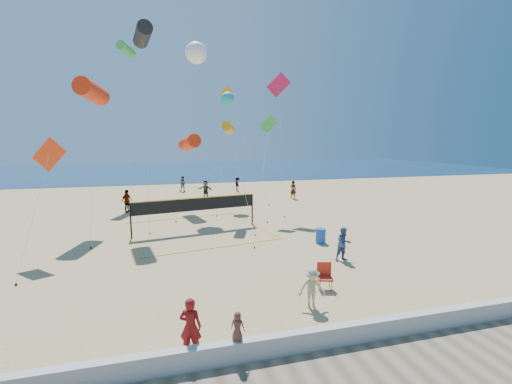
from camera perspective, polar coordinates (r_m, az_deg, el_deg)
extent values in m
plane|color=tan|center=(12.93, -4.33, -18.74)|extent=(120.00, 120.00, 0.00)
cube|color=navy|center=(73.58, -13.36, 3.65)|extent=(140.00, 50.00, 0.03)
cube|color=#ACABA7|center=(10.24, -0.91, -24.73)|extent=(32.00, 0.30, 0.60)
imported|color=maroon|center=(10.29, -10.86, -21.20)|extent=(0.71, 0.57, 1.68)
imported|color=brown|center=(9.85, -3.09, -21.43)|extent=(0.47, 0.42, 0.80)
imported|color=#324E7F|center=(17.71, 14.43, -8.41)|extent=(0.87, 0.70, 1.69)
imported|color=tan|center=(12.76, 9.30, -15.55)|extent=(1.04, 0.71, 1.48)
imported|color=gray|center=(30.54, -20.74, -1.42)|extent=(1.05, 1.17, 1.91)
imported|color=gray|center=(35.98, -8.40, 0.42)|extent=(1.71, 1.47, 1.85)
imported|color=gray|center=(35.50, 6.22, 0.38)|extent=(0.79, 0.81, 1.88)
imported|color=gray|center=(41.22, -12.04, 1.32)|extent=(0.90, 0.71, 1.82)
imported|color=gray|center=(40.88, -3.11, 1.29)|extent=(0.73, 1.11, 1.62)
cube|color=#B32314|center=(14.36, 11.41, -13.95)|extent=(0.69, 0.66, 0.06)
cube|color=#B32314|center=(14.46, 11.27, -12.45)|extent=(0.57, 0.20, 0.58)
cylinder|color=black|center=(14.21, 10.61, -15.09)|extent=(0.10, 0.29, 0.75)
cylinder|color=black|center=(14.59, 10.30, -14.44)|extent=(0.10, 0.29, 0.75)
cylinder|color=black|center=(14.30, 12.49, -15.00)|extent=(0.10, 0.29, 0.75)
cylinder|color=black|center=(14.67, 12.13, -14.35)|extent=(0.10, 0.29, 0.75)
cylinder|color=#1A46AD|center=(20.50, 10.72, -7.18)|extent=(0.75, 0.75, 0.86)
cylinder|color=black|center=(22.29, -20.16, -4.53)|extent=(0.10, 0.10, 2.18)
cylinder|color=black|center=(24.40, -0.64, -2.92)|extent=(0.10, 0.10, 2.18)
cube|color=black|center=(22.87, -9.99, -2.07)|extent=(8.05, 1.53, 0.82)
cube|color=yellow|center=(22.80, -10.02, -0.99)|extent=(8.06, 1.54, 0.06)
cube|color=yellow|center=(19.49, -6.55, -9.20)|extent=(8.26, 1.59, 0.02)
cube|color=yellow|center=(27.12, -12.24, -4.29)|extent=(8.26, 1.59, 0.02)
cylinder|color=red|center=(26.21, -25.70, 14.85)|extent=(1.95, 3.14, 1.60)
cylinder|color=silver|center=(23.27, -25.76, 4.46)|extent=(0.41, 5.58, 9.15)
cylinder|color=black|center=(21.28, -25.82, -8.38)|extent=(0.08, 0.08, 0.10)
cylinder|color=black|center=(27.27, -18.37, 23.66)|extent=(1.51, 2.67, 1.38)
cylinder|color=silver|center=(24.29, -17.84, 9.81)|extent=(0.06, 3.99, 13.19)
cylinder|color=black|center=(23.05, -17.28, -6.64)|extent=(0.08, 0.08, 0.10)
cylinder|color=orange|center=(25.42, -4.66, 10.63)|extent=(1.26, 1.83, 0.93)
cylinder|color=silver|center=(23.28, -2.56, 2.43)|extent=(0.79, 4.75, 6.83)
cylinder|color=black|center=(21.75, -0.14, -7.16)|extent=(0.08, 0.08, 0.10)
cube|color=#F83E14|center=(20.66, -31.21, 5.36)|extent=(1.80, 0.53, 1.84)
cylinder|color=silver|center=(18.92, -32.99, -2.87)|extent=(0.41, 4.35, 5.18)
cylinder|color=black|center=(17.66, -35.12, -12.49)|extent=(0.08, 0.08, 0.10)
cube|color=green|center=(26.31, 2.09, 11.24)|extent=(1.41, 0.25, 1.40)
cylinder|color=silver|center=(22.43, 1.08, 2.60)|extent=(3.06, 7.39, 7.14)
cylinder|color=black|center=(19.27, -0.29, -9.23)|extent=(0.08, 0.08, 0.10)
cube|color=#CD1847|center=(28.91, 3.80, 17.40)|extent=(1.92, 0.54, 1.95)
cylinder|color=silver|center=(27.40, 4.25, 7.02)|extent=(0.27, 2.40, 10.36)
cylinder|color=black|center=(26.87, 4.71, -4.15)|extent=(0.08, 0.08, 0.10)
sphere|color=white|center=(31.30, -9.95, 21.88)|extent=(2.19, 2.19, 1.80)
cylinder|color=silver|center=(27.86, -11.47, 9.81)|extent=(2.27, 5.02, 13.19)
cylinder|color=black|center=(25.97, -13.18, -4.79)|extent=(0.08, 0.08, 0.10)
sphere|color=#18ABC5|center=(32.79, -4.76, 15.23)|extent=(1.49, 1.49, 1.26)
cylinder|color=silver|center=(29.61, -5.59, 6.51)|extent=(2.04, 5.68, 9.74)
cylinder|color=black|center=(27.28, -6.57, -3.99)|extent=(0.08, 0.08, 0.10)
cylinder|color=green|center=(38.45, -20.85, 21.38)|extent=(1.74, 2.41, 1.21)
cylinder|color=silver|center=(32.58, -20.56, 10.65)|extent=(0.53, 9.73, 14.80)
cylinder|color=black|center=(28.29, -20.19, -4.01)|extent=(0.08, 0.08, 0.10)
cube|color=orange|center=(39.51, -4.99, 16.17)|extent=(1.48, 0.49, 1.53)
cylinder|color=silver|center=(35.06, -1.74, 8.02)|extent=(2.31, 8.84, 11.18)
cylinder|color=black|center=(31.65, 2.17, -2.20)|extent=(0.08, 0.08, 0.10)
cylinder|color=red|center=(29.52, -11.03, 8.07)|extent=(1.81, 2.92, 1.49)
cylinder|color=silver|center=(26.97, -5.08, 2.07)|extent=(5.03, 6.09, 5.74)
cylinder|color=black|center=(25.12, 1.89, -5.02)|extent=(0.08, 0.08, 0.10)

